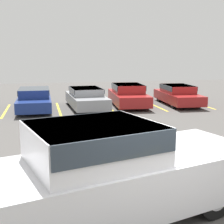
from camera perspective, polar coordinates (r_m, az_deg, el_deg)
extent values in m
cube|color=yellow|center=(18.09, -18.84, 0.22)|extent=(0.12, 4.39, 0.01)
cube|color=yellow|center=(18.00, -9.73, 0.59)|extent=(0.12, 4.39, 0.01)
cube|color=yellow|center=(18.37, -0.76, 0.93)|extent=(0.12, 4.39, 0.01)
cube|color=yellow|center=(19.17, 7.67, 1.24)|extent=(0.12, 4.39, 0.01)
cube|color=yellow|center=(20.34, 15.27, 1.49)|extent=(0.12, 4.39, 0.01)
cube|color=silver|center=(5.89, -0.62, -12.91)|extent=(6.26, 3.49, 0.94)
cube|color=silver|center=(5.49, -3.41, -5.68)|extent=(2.55, 2.34, 0.68)
cube|color=#2D3842|center=(5.45, -3.42, -4.13)|extent=(2.52, 2.38, 0.38)
cube|color=silver|center=(6.76, 13.73, -6.28)|extent=(2.63, 2.43, 0.13)
cube|color=silver|center=(7.69, 19.28, -10.58)|extent=(0.73, 2.02, 0.28)
cylinder|color=black|center=(7.53, 8.79, -10.20)|extent=(0.87, 0.53, 0.82)
cylinder|color=#ADADB2|center=(7.53, 8.79, -10.20)|extent=(0.52, 0.45, 0.45)
cylinder|color=black|center=(6.41, 17.81, -14.42)|extent=(0.87, 0.53, 0.82)
cylinder|color=#ADADB2|center=(6.41, 17.81, -14.42)|extent=(0.52, 0.45, 0.45)
cylinder|color=black|center=(6.25, -19.59, -15.20)|extent=(0.87, 0.53, 0.82)
cylinder|color=#ADADB2|center=(6.25, -19.59, -15.20)|extent=(0.52, 0.45, 0.45)
cube|color=navy|center=(17.89, -13.99, 1.81)|extent=(1.80, 4.65, 0.56)
cube|color=navy|center=(17.91, -14.06, 3.47)|extent=(1.57, 2.42, 0.47)
cube|color=#2D3842|center=(17.90, -14.07, 3.77)|extent=(1.64, 2.37, 0.28)
cylinder|color=black|center=(16.57, -11.48, 0.75)|extent=(0.24, 0.62, 0.62)
cylinder|color=#ADADB2|center=(16.57, -11.48, 0.75)|extent=(0.25, 0.34, 0.34)
cylinder|color=black|center=(16.62, -16.67, 0.54)|extent=(0.24, 0.62, 0.62)
cylinder|color=#ADADB2|center=(16.62, -16.67, 0.54)|extent=(0.25, 0.34, 0.34)
cylinder|color=black|center=(19.23, -11.64, 2.07)|extent=(0.24, 0.62, 0.62)
cylinder|color=#ADADB2|center=(19.23, -11.64, 2.07)|extent=(0.25, 0.34, 0.34)
cylinder|color=black|center=(19.27, -16.12, 1.89)|extent=(0.24, 0.62, 0.62)
cylinder|color=#ADADB2|center=(19.27, -16.12, 1.89)|extent=(0.25, 0.34, 0.34)
cube|color=gray|center=(17.99, -4.73, 2.19)|extent=(2.03, 4.71, 0.60)
cube|color=gray|center=(18.02, -4.81, 3.80)|extent=(1.71, 2.48, 0.40)
cube|color=#2D3842|center=(18.01, -4.81, 4.06)|extent=(1.78, 2.43, 0.24)
cylinder|color=black|center=(16.89, -1.25, 1.12)|extent=(0.24, 0.62, 0.61)
cylinder|color=#ADADB2|center=(16.89, -1.25, 1.12)|extent=(0.24, 0.34, 0.34)
cylinder|color=black|center=(16.58, -6.55, 0.88)|extent=(0.24, 0.62, 0.61)
cylinder|color=#ADADB2|center=(16.58, -6.55, 0.88)|extent=(0.24, 0.34, 0.34)
cylinder|color=black|center=(19.48, -3.17, 2.36)|extent=(0.24, 0.62, 0.61)
cylinder|color=#ADADB2|center=(19.48, -3.17, 2.36)|extent=(0.24, 0.34, 0.34)
cylinder|color=black|center=(19.21, -7.78, 2.17)|extent=(0.24, 0.62, 0.61)
cylinder|color=#ADADB2|center=(19.21, -7.78, 2.17)|extent=(0.24, 0.34, 0.34)
cube|color=maroon|center=(18.83, 2.97, 2.64)|extent=(2.21, 4.74, 0.62)
cube|color=maroon|center=(18.85, 2.93, 4.36)|extent=(1.81, 2.52, 0.50)
cube|color=#2D3842|center=(18.84, 2.93, 4.66)|extent=(1.88, 2.48, 0.30)
cylinder|color=black|center=(17.74, 6.33, 1.58)|extent=(0.27, 0.66, 0.65)
cylinder|color=#ADADB2|center=(17.74, 6.33, 1.58)|extent=(0.25, 0.37, 0.36)
cylinder|color=black|center=(17.41, 1.22, 1.47)|extent=(0.27, 0.66, 0.65)
cylinder|color=#ADADB2|center=(17.41, 1.22, 1.47)|extent=(0.25, 0.37, 0.36)
cylinder|color=black|center=(20.31, 4.46, 2.74)|extent=(0.27, 0.66, 0.65)
cylinder|color=#ADADB2|center=(20.31, 4.46, 2.74)|extent=(0.25, 0.37, 0.36)
cylinder|color=black|center=(20.02, -0.02, 2.66)|extent=(0.27, 0.66, 0.65)
cylinder|color=#ADADB2|center=(20.02, -0.02, 2.66)|extent=(0.25, 0.37, 0.36)
cube|color=maroon|center=(19.63, 11.95, 2.69)|extent=(2.00, 4.58, 0.56)
cube|color=maroon|center=(19.65, 11.92, 4.19)|extent=(1.67, 2.42, 0.45)
cube|color=#2D3842|center=(19.64, 11.93, 4.45)|extent=(1.73, 2.38, 0.27)
cylinder|color=black|center=(18.76, 15.51, 1.78)|extent=(0.25, 0.69, 0.67)
cylinder|color=#ADADB2|center=(18.76, 15.51, 1.78)|extent=(0.24, 0.38, 0.37)
cylinder|color=black|center=(18.18, 11.21, 1.70)|extent=(0.25, 0.69, 0.67)
cylinder|color=#ADADB2|center=(18.18, 11.21, 1.70)|extent=(0.24, 0.38, 0.37)
cylinder|color=black|center=(21.12, 12.57, 2.85)|extent=(0.25, 0.69, 0.67)
cylinder|color=#ADADB2|center=(21.12, 12.57, 2.85)|extent=(0.24, 0.38, 0.37)
cylinder|color=black|center=(20.61, 8.69, 2.80)|extent=(0.25, 0.69, 0.67)
cylinder|color=#ADADB2|center=(20.61, 8.69, 2.80)|extent=(0.24, 0.38, 0.37)
cube|color=#B7B2A8|center=(21.80, 4.64, 2.59)|extent=(1.66, 0.20, 0.14)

